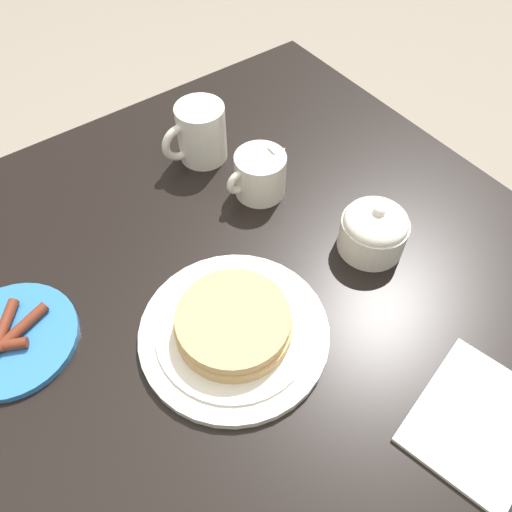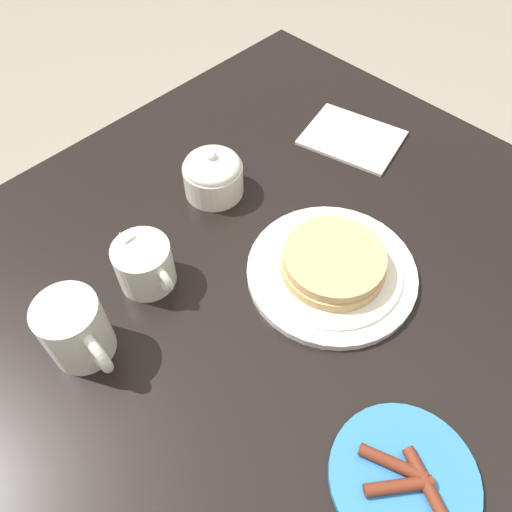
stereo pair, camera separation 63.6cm
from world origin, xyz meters
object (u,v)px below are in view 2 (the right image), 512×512
(napkin, at_px, (352,138))
(creamer_pitcher, at_px, (144,264))
(pancake_plate, at_px, (332,267))
(side_plate_bacon, at_px, (404,478))
(coffee_mug, at_px, (76,331))
(sugar_bowl, at_px, (213,174))

(napkin, bearing_deg, creamer_pitcher, -92.58)
(pancake_plate, relative_size, napkin, 1.28)
(pancake_plate, bearing_deg, side_plate_bacon, -34.45)
(side_plate_bacon, relative_size, coffee_mug, 1.47)
(pancake_plate, relative_size, side_plate_bacon, 1.46)
(creamer_pitcher, bearing_deg, pancake_plate, 46.20)
(pancake_plate, height_order, sugar_bowl, sugar_bowl)
(sugar_bowl, xyz_separation_m, napkin, (0.08, 0.26, -0.03))
(coffee_mug, height_order, napkin, coffee_mug)
(pancake_plate, xyz_separation_m, coffee_mug, (-0.15, -0.31, 0.03))
(sugar_bowl, bearing_deg, pancake_plate, 0.90)
(side_plate_bacon, xyz_separation_m, creamer_pitcher, (-0.41, -0.03, 0.03))
(pancake_plate, xyz_separation_m, sugar_bowl, (-0.24, -0.00, 0.02))
(side_plate_bacon, bearing_deg, sugar_bowl, 161.86)
(side_plate_bacon, distance_m, creamer_pitcher, 0.42)
(pancake_plate, height_order, coffee_mug, coffee_mug)
(side_plate_bacon, bearing_deg, napkin, 133.43)
(creamer_pitcher, distance_m, napkin, 0.45)
(sugar_bowl, bearing_deg, creamer_pitcher, -71.69)
(pancake_plate, distance_m, napkin, 0.30)
(side_plate_bacon, height_order, napkin, side_plate_bacon)
(coffee_mug, bearing_deg, sugar_bowl, 106.58)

